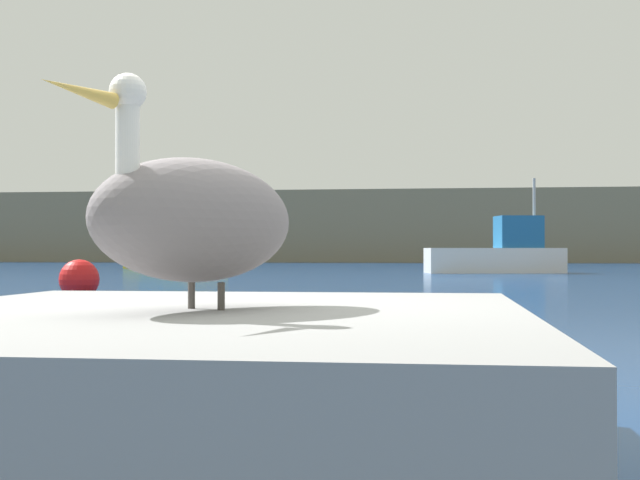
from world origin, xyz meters
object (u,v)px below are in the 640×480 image
(fishing_boat_yellow, at_px, (172,252))
(fishing_boat_white, at_px, (501,253))
(pelican, at_px, (195,218))
(mooring_buoy, at_px, (79,279))

(fishing_boat_yellow, height_order, fishing_boat_white, fishing_boat_yellow)
(pelican, bearing_deg, mooring_buoy, -128.12)
(fishing_boat_white, bearing_deg, pelican, -107.95)
(fishing_boat_yellow, bearing_deg, pelican, 131.12)
(pelican, distance_m, fishing_boat_white, 33.25)
(pelican, xyz_separation_m, mooring_buoy, (-5.71, 12.33, -0.68))
(pelican, height_order, fishing_boat_yellow, fishing_boat_yellow)
(pelican, distance_m, fishing_boat_yellow, 41.53)
(pelican, relative_size, fishing_boat_white, 0.22)
(pelican, xyz_separation_m, fishing_boat_white, (3.68, 33.04, -0.23))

